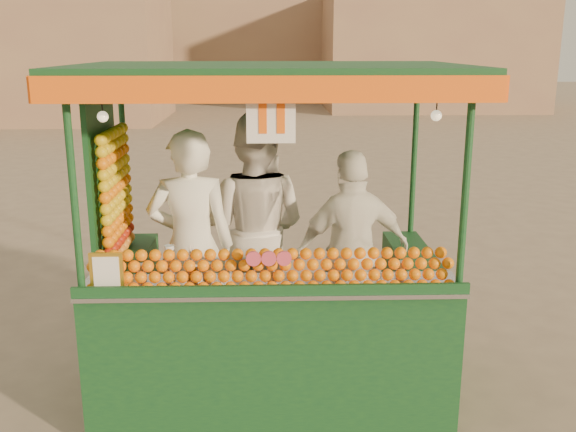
{
  "coord_description": "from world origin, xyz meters",
  "views": [
    {
      "loc": [
        -0.06,
        -4.98,
        2.74
      ],
      "look_at": [
        0.09,
        -0.14,
        1.46
      ],
      "focal_mm": 40.39,
      "sensor_mm": 36.0,
      "label": 1
    }
  ],
  "objects_px": {
    "vendor_middle": "(255,228)",
    "vendor_right": "(352,253)",
    "vendor_left": "(191,246)",
    "juice_cart": "(262,297)"
  },
  "relations": [
    {
      "from": "vendor_middle",
      "to": "vendor_right",
      "type": "relative_size",
      "value": 1.16
    },
    {
      "from": "vendor_left",
      "to": "vendor_right",
      "type": "height_order",
      "value": "vendor_left"
    },
    {
      "from": "vendor_middle",
      "to": "juice_cart",
      "type": "bearing_deg",
      "value": 115.26
    },
    {
      "from": "vendor_left",
      "to": "vendor_middle",
      "type": "xyz_separation_m",
      "value": [
        0.49,
        0.37,
        0.04
      ]
    },
    {
      "from": "vendor_middle",
      "to": "vendor_left",
      "type": "bearing_deg",
      "value": 55.77
    },
    {
      "from": "juice_cart",
      "to": "vendor_middle",
      "type": "height_order",
      "value": "juice_cart"
    },
    {
      "from": "juice_cart",
      "to": "vendor_right",
      "type": "relative_size",
      "value": 1.73
    },
    {
      "from": "vendor_left",
      "to": "vendor_middle",
      "type": "relative_size",
      "value": 0.96
    },
    {
      "from": "vendor_middle",
      "to": "vendor_right",
      "type": "xyz_separation_m",
      "value": [
        0.79,
        -0.29,
        -0.13
      ]
    },
    {
      "from": "vendor_left",
      "to": "vendor_middle",
      "type": "bearing_deg",
      "value": -145.09
    }
  ]
}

